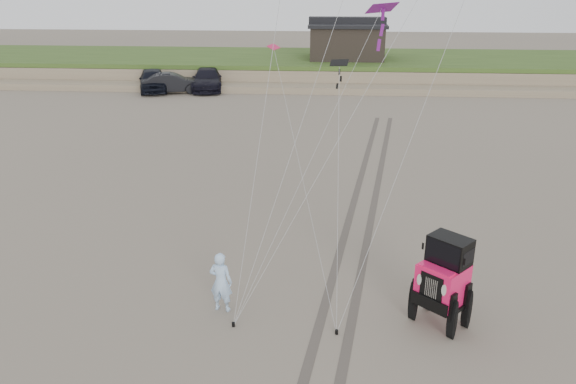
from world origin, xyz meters
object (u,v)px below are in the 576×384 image
at_px(truck_c, 208,79).
at_px(truck_a, 153,80).
at_px(truck_b, 172,83).
at_px(cabin, 347,40).
at_px(jeep, 441,291).
at_px(man, 221,282).

bearing_deg(truck_c, truck_a, -176.89).
bearing_deg(truck_b, cabin, -77.63).
relative_size(truck_b, jeep, 0.89).
xyz_separation_m(truck_c, jeep, (12.34, -30.54, 0.16)).
xyz_separation_m(truck_b, man, (9.07, -28.77, 0.10)).
bearing_deg(truck_a, cabin, 6.03).
xyz_separation_m(cabin, truck_c, (-10.78, -5.81, -2.44)).
bearing_deg(truck_b, man, -179.33).
distance_m(truck_a, truck_c, 4.15).
relative_size(truck_a, truck_c, 0.89).
bearing_deg(truck_c, jeep, -76.83).
bearing_deg(cabin, man, -96.45).
distance_m(cabin, truck_a, 16.44).
bearing_deg(jeep, cabin, 134.71).
distance_m(truck_a, jeep, 33.91).
distance_m(jeep, man, 5.65).
xyz_separation_m(truck_a, truck_b, (1.68, -0.69, -0.09)).
xyz_separation_m(truck_a, jeep, (16.40, -29.68, 0.12)).
relative_size(truck_b, man, 2.69).
bearing_deg(truck_b, truck_c, -73.80).
bearing_deg(truck_a, man, -88.11).
distance_m(truck_c, man, 31.05).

